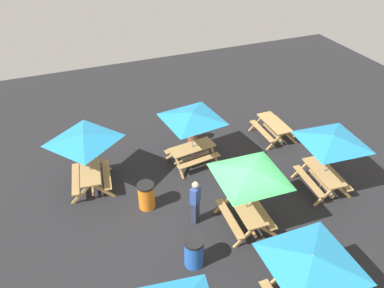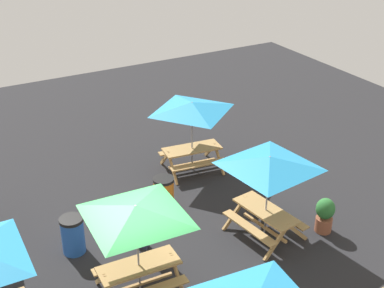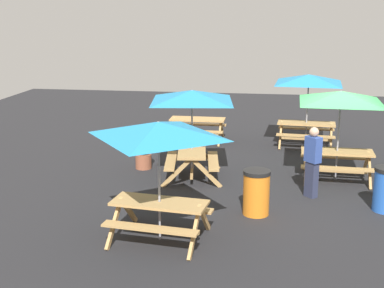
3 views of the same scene
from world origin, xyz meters
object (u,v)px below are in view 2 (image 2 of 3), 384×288
at_px(picnic_table_2, 136,218).
at_px(trash_bin_orange, 164,194).
at_px(trash_bin_blue, 73,235).
at_px(person_standing, 141,218).
at_px(picnic_table_0, 269,168).
at_px(picnic_table_1, 192,112).
at_px(potted_plant_0, 325,214).

distance_m(picnic_table_2, trash_bin_orange, 3.68).
height_order(trash_bin_blue, person_standing, person_standing).
bearing_deg(picnic_table_0, trash_bin_blue, -118.43).
bearing_deg(picnic_table_1, picnic_table_2, 56.23).
bearing_deg(trash_bin_blue, potted_plant_0, 158.52).
distance_m(trash_bin_orange, person_standing, 1.83).
relative_size(picnic_table_0, person_standing, 1.68).
bearing_deg(potted_plant_0, picnic_table_0, -23.03).
distance_m(trash_bin_orange, potted_plant_0, 4.34).
distance_m(picnic_table_0, trash_bin_blue, 5.07).
bearing_deg(person_standing, picnic_table_1, -87.60).
height_order(trash_bin_blue, trash_bin_orange, same).
bearing_deg(trash_bin_orange, picnic_table_2, 54.25).
height_order(potted_plant_0, person_standing, person_standing).
bearing_deg(trash_bin_orange, picnic_table_1, -138.37).
relative_size(picnic_table_1, trash_bin_blue, 2.38).
bearing_deg(picnic_table_0, potted_plant_0, 59.52).
bearing_deg(picnic_table_2, picnic_table_1, -128.59).
bearing_deg(potted_plant_0, picnic_table_2, -2.59).
height_order(trash_bin_blue, potted_plant_0, trash_bin_blue).
bearing_deg(picnic_table_2, picnic_table_0, -171.73).
bearing_deg(trash_bin_blue, person_standing, 156.70).
bearing_deg(trash_bin_blue, picnic_table_1, -154.37).
relative_size(trash_bin_orange, potted_plant_0, 1.01).
height_order(picnic_table_2, person_standing, picnic_table_2).
height_order(picnic_table_1, trash_bin_orange, picnic_table_1).
relative_size(picnic_table_0, picnic_table_2, 0.99).
bearing_deg(person_standing, trash_bin_blue, 25.59).
xyz_separation_m(picnic_table_1, picnic_table_2, (3.74, 4.30, 0.00)).
distance_m(picnic_table_0, potted_plant_0, 2.15).
bearing_deg(trash_bin_blue, trash_bin_orange, -167.57).
distance_m(picnic_table_2, trash_bin_blue, 2.72).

